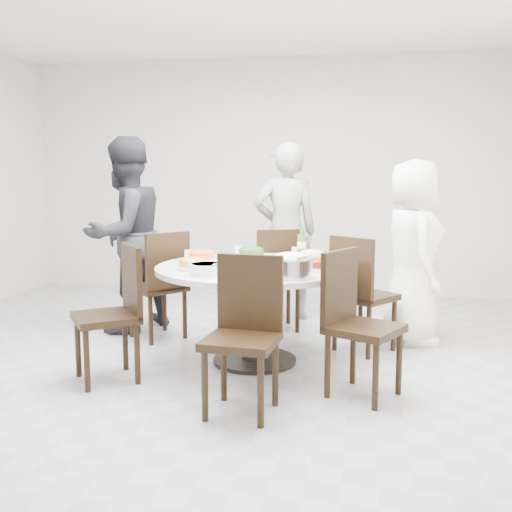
% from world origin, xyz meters
% --- Properties ---
extents(floor, '(6.00, 6.00, 0.01)m').
position_xyz_m(floor, '(0.00, 0.00, 0.00)').
color(floor, '#A2A2A7').
rests_on(floor, ground).
extents(wall_back, '(6.00, 0.01, 2.80)m').
position_xyz_m(wall_back, '(0.00, 3.00, 1.40)').
color(wall_back, silver).
rests_on(wall_back, ground).
extents(dining_table, '(1.50, 1.50, 0.75)m').
position_xyz_m(dining_table, '(0.27, 0.23, 0.38)').
color(dining_table, white).
rests_on(dining_table, floor).
extents(chair_ne, '(0.59, 0.59, 0.95)m').
position_xyz_m(chair_ne, '(1.09, 0.69, 0.47)').
color(chair_ne, black).
rests_on(chair_ne, floor).
extents(chair_n, '(0.54, 0.54, 0.95)m').
position_xyz_m(chair_n, '(0.27, 1.23, 0.47)').
color(chair_n, black).
rests_on(chair_n, floor).
extents(chair_nw, '(0.59, 0.59, 0.95)m').
position_xyz_m(chair_nw, '(-0.70, 0.75, 0.47)').
color(chair_nw, black).
rests_on(chair_nw, floor).
extents(chair_sw, '(0.59, 0.59, 0.95)m').
position_xyz_m(chair_sw, '(-0.68, -0.36, 0.47)').
color(chair_sw, black).
rests_on(chair_sw, floor).
extents(chair_s, '(0.46, 0.46, 0.95)m').
position_xyz_m(chair_s, '(0.37, -0.76, 0.47)').
color(chair_s, black).
rests_on(chair_s, floor).
extents(chair_se, '(0.57, 0.57, 0.95)m').
position_xyz_m(chair_se, '(1.09, -0.34, 0.47)').
color(chair_se, black).
rests_on(chair_se, floor).
extents(diner_right, '(0.64, 0.85, 1.56)m').
position_xyz_m(diner_right, '(1.49, 1.03, 0.78)').
color(diner_right, white).
rests_on(diner_right, floor).
extents(diner_middle, '(0.73, 0.59, 1.74)m').
position_xyz_m(diner_middle, '(0.31, 1.66, 0.87)').
color(diner_middle, black).
rests_on(diner_middle, floor).
extents(diner_left, '(0.98, 1.07, 1.77)m').
position_xyz_m(diner_left, '(-1.07, 0.95, 0.89)').
color(diner_left, black).
rests_on(diner_left, floor).
extents(dish_greens, '(0.27, 0.27, 0.07)m').
position_xyz_m(dish_greens, '(0.15, 0.68, 0.78)').
color(dish_greens, white).
rests_on(dish_greens, dining_table).
extents(dish_pale, '(0.23, 0.23, 0.06)m').
position_xyz_m(dish_pale, '(0.67, 0.57, 0.78)').
color(dish_pale, white).
rests_on(dish_pale, dining_table).
extents(dish_orange, '(0.26, 0.26, 0.07)m').
position_xyz_m(dish_orange, '(-0.19, 0.41, 0.79)').
color(dish_orange, white).
rests_on(dish_orange, dining_table).
extents(dish_redbrown, '(0.26, 0.26, 0.06)m').
position_xyz_m(dish_redbrown, '(0.72, 0.10, 0.78)').
color(dish_redbrown, white).
rests_on(dish_redbrown, dining_table).
extents(dish_tofu, '(0.24, 0.24, 0.06)m').
position_xyz_m(dish_tofu, '(-0.15, -0.01, 0.78)').
color(dish_tofu, white).
rests_on(dish_tofu, dining_table).
extents(rice_bowl, '(0.30, 0.30, 0.13)m').
position_xyz_m(rice_bowl, '(0.59, -0.21, 0.81)').
color(rice_bowl, silver).
rests_on(rice_bowl, dining_table).
extents(soup_bowl, '(0.25, 0.25, 0.08)m').
position_xyz_m(soup_bowl, '(0.01, -0.20, 0.79)').
color(soup_bowl, white).
rests_on(soup_bowl, dining_table).
extents(beverage_bottle, '(0.07, 0.07, 0.25)m').
position_xyz_m(beverage_bottle, '(0.57, 0.74, 0.87)').
color(beverage_bottle, '#32702D').
rests_on(beverage_bottle, dining_table).
extents(tea_cups, '(0.07, 0.07, 0.08)m').
position_xyz_m(tea_cups, '(0.26, 0.84, 0.79)').
color(tea_cups, white).
rests_on(tea_cups, dining_table).
extents(chopsticks, '(0.24, 0.04, 0.01)m').
position_xyz_m(chopsticks, '(0.30, 0.88, 0.76)').
color(chopsticks, tan).
rests_on(chopsticks, dining_table).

